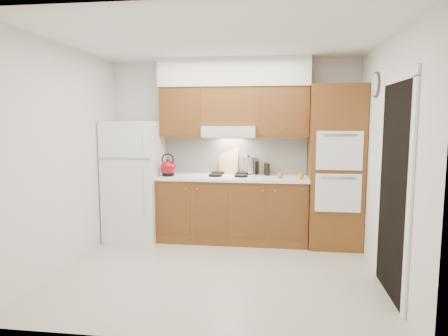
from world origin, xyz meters
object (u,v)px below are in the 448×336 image
oven_cabinet (335,167)px  stock_pot (248,165)px  fridge (135,180)px  kettle (168,168)px

oven_cabinet → stock_pot: oven_cabinet is taller
fridge → stock_pot: fridge is taller
kettle → stock_pot: stock_pot is taller
stock_pot → kettle: bearing=-165.3°
fridge → oven_cabinet: bearing=0.7°
fridge → oven_cabinet: oven_cabinet is taller
kettle → fridge: bearing=168.3°
oven_cabinet → fridge: bearing=-179.3°
fridge → kettle: 0.55m
fridge → stock_pot: bearing=9.0°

